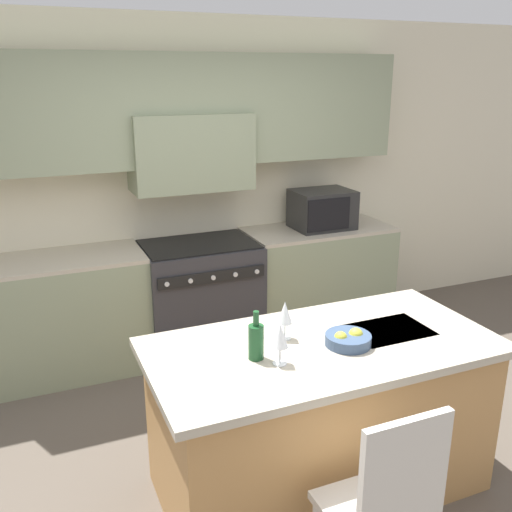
{
  "coord_description": "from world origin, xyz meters",
  "views": [
    {
      "loc": [
        -1.3,
        -2.45,
        2.25
      ],
      "look_at": [
        0.04,
        0.73,
        1.14
      ],
      "focal_mm": 40.0,
      "sensor_mm": 36.0,
      "label": 1
    }
  ],
  "objects": [
    {
      "name": "ground_plane",
      "position": [
        0.0,
        0.0,
        0.0
      ],
      "size": [
        10.0,
        10.0,
        0.0
      ],
      "primitive_type": "plane",
      "color": "brown"
    },
    {
      "name": "back_cabinetry",
      "position": [
        0.0,
        2.09,
        1.6
      ],
      "size": [
        10.0,
        0.46,
        2.7
      ],
      "color": "beige",
      "rests_on": "ground_plane"
    },
    {
      "name": "back_counter",
      "position": [
        -0.0,
        1.84,
        0.47
      ],
      "size": [
        3.56,
        0.62,
        0.94
      ],
      "color": "gray",
      "rests_on": "ground_plane"
    },
    {
      "name": "range_stove",
      "position": [
        0.0,
        1.82,
        0.46
      ],
      "size": [
        0.93,
        0.7,
        0.93
      ],
      "color": "#2D2D33",
      "rests_on": "ground_plane"
    },
    {
      "name": "microwave",
      "position": [
        1.15,
        1.84,
        1.1
      ],
      "size": [
        0.52,
        0.4,
        0.34
      ],
      "color": "black",
      "rests_on": "back_counter"
    },
    {
      "name": "kitchen_island",
      "position": [
        0.09,
        -0.08,
        0.45
      ],
      "size": [
        1.86,
        0.93,
        0.89
      ],
      "color": "#B7844C",
      "rests_on": "ground_plane"
    },
    {
      "name": "island_chair",
      "position": [
        -0.06,
        -0.89,
        0.55
      ],
      "size": [
        0.42,
        0.4,
        1.02
      ],
      "color": "beige",
      "rests_on": "ground_plane"
    },
    {
      "name": "wine_bottle",
      "position": [
        -0.31,
        -0.1,
        0.99
      ],
      "size": [
        0.08,
        0.08,
        0.25
      ],
      "color": "#194723",
      "rests_on": "kitchen_island"
    },
    {
      "name": "wine_glass_near",
      "position": [
        -0.22,
        -0.2,
        1.03
      ],
      "size": [
        0.08,
        0.08,
        0.21
      ],
      "color": "white",
      "rests_on": "kitchen_island"
    },
    {
      "name": "wine_glass_far",
      "position": [
        -0.08,
        0.05,
        1.03
      ],
      "size": [
        0.08,
        0.08,
        0.21
      ],
      "color": "white",
      "rests_on": "kitchen_island"
    },
    {
      "name": "fruit_bowl",
      "position": [
        0.2,
        -0.15,
        0.92
      ],
      "size": [
        0.24,
        0.24,
        0.09
      ],
      "color": "#384C6B",
      "rests_on": "kitchen_island"
    }
  ]
}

